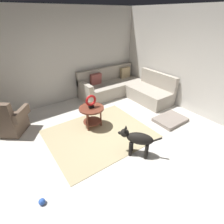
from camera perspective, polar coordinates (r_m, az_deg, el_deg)
The scene contains 11 objects.
ground_plane at distance 3.66m, azimuth -0.26°, elevation -14.17°, with size 6.00×6.00×0.10m, color silver.
wall_back at distance 5.42m, azimuth -19.39°, elevation 16.21°, with size 6.00×0.12×2.70m, color silver.
wall_right at distance 5.07m, azimuth 28.76°, elevation 13.39°, with size 0.12×6.00×2.70m, color silver.
area_rug at distance 4.13m, azimuth -4.23°, elevation -7.21°, with size 2.30×1.90×0.01m, color tan.
sectional_couch at distance 5.87m, azimuth 4.14°, elevation 7.84°, with size 2.20×2.25×0.88m.
armchair at distance 4.66m, azimuth -31.28°, elevation -2.63°, with size 1.00×0.96×0.88m.
side_table at distance 4.19m, azimuth -6.75°, elevation 0.00°, with size 0.60×0.60×0.54m.
torus_sculpture at distance 4.05m, azimuth -7.00°, elevation 3.61°, with size 0.28×0.08×0.33m.
dog_bed_mat at distance 4.81m, azimuth 18.77°, elevation -2.41°, with size 0.80×0.60×0.09m, color gray.
dog at distance 3.40m, azimuth 8.44°, elevation -8.93°, with size 0.56×0.70×0.63m.
dog_toy_ball at distance 3.08m, azimuth -22.23°, elevation -25.81°, with size 0.10×0.10×0.10m, color blue.
Camera 1 is at (-1.51, -2.14, 2.50)m, focal length 27.57 mm.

